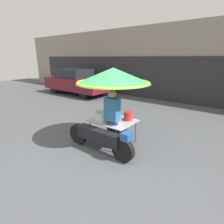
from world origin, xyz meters
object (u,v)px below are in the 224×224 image
(vendor_person, at_px, (112,117))
(vendor_motorcycle_cart, at_px, (112,86))
(potted_plant, at_px, (56,79))
(parked_car, at_px, (76,81))

(vendor_person, bearing_deg, vendor_motorcycle_cart, 129.18)
(vendor_motorcycle_cart, relative_size, vendor_person, 1.32)
(vendor_person, xyz_separation_m, potted_plant, (-10.17, 5.57, -0.30))
(vendor_motorcycle_cart, distance_m, parked_car, 7.46)
(parked_car, xyz_separation_m, potted_plant, (-3.87, 1.22, -0.24))
(vendor_motorcycle_cart, xyz_separation_m, parked_car, (-6.14, 4.15, -0.81))
(parked_car, relative_size, potted_plant, 4.44)
(potted_plant, bearing_deg, vendor_motorcycle_cart, -28.22)
(vendor_motorcycle_cart, xyz_separation_m, potted_plant, (-10.01, 5.37, -1.05))
(vendor_person, distance_m, parked_car, 7.65)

